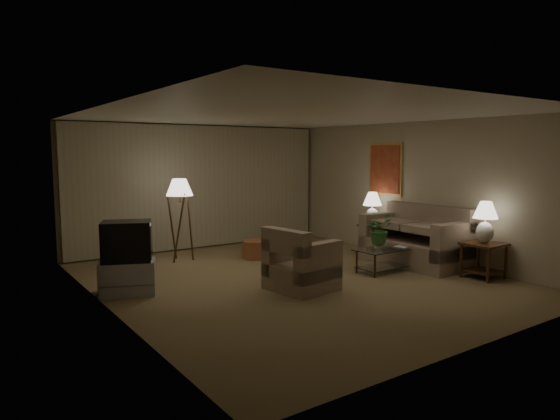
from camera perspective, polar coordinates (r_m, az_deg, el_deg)
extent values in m
plane|color=olive|center=(8.40, 1.55, -7.87)|extent=(7.00, 7.00, 0.00)
cube|color=#C0B093|center=(11.17, -9.12, 2.67)|extent=(6.00, 0.04, 2.70)
cube|color=#C0B093|center=(6.84, -19.12, -0.04)|extent=(0.04, 7.00, 2.70)
cube|color=#C0B093|center=(10.23, 15.27, 2.17)|extent=(0.04, 7.00, 2.70)
cube|color=white|center=(8.15, 1.61, 10.83)|extent=(6.00, 7.00, 0.04)
cube|color=#B6AD8D|center=(11.10, -8.94, 2.65)|extent=(5.85, 0.12, 2.65)
cube|color=gold|center=(10.72, 11.96, 4.59)|extent=(0.03, 0.90, 1.10)
cube|color=maroon|center=(10.70, 11.87, 4.59)|extent=(0.02, 0.80, 1.00)
cube|color=gray|center=(9.73, 15.03, -4.70)|extent=(2.01, 1.05, 0.46)
cube|color=gray|center=(7.73, 2.48, -7.60)|extent=(1.12, 1.08, 0.40)
cube|color=#35210E|center=(9.00, 22.30, -3.61)|extent=(0.60, 0.60, 0.04)
cube|color=#35210E|center=(9.09, 22.17, -6.47)|extent=(0.51, 0.51, 0.02)
cylinder|color=#35210E|center=(8.72, 22.69, -5.96)|extent=(0.05, 0.05, 0.56)
cylinder|color=#35210E|center=(8.99, 20.00, -5.48)|extent=(0.05, 0.05, 0.56)
cylinder|color=#35210E|center=(9.14, 24.40, -5.48)|extent=(0.05, 0.05, 0.56)
cylinder|color=#35210E|center=(9.39, 21.77, -5.04)|extent=(0.05, 0.05, 0.56)
cube|color=#35210E|center=(10.61, 10.46, -1.74)|extent=(0.48, 0.40, 0.04)
cube|color=#35210E|center=(10.69, 10.41, -4.18)|extent=(0.41, 0.34, 0.02)
cylinder|color=#35210E|center=(10.42, 10.28, -3.56)|extent=(0.05, 0.05, 0.56)
cylinder|color=#35210E|center=(10.64, 9.13, -3.33)|extent=(0.05, 0.05, 0.56)
cylinder|color=#35210E|center=(10.69, 11.72, -3.34)|extent=(0.05, 0.05, 0.56)
cylinder|color=#35210E|center=(10.90, 10.57, -3.12)|extent=(0.05, 0.05, 0.56)
ellipsoid|color=white|center=(8.97, 22.35, -2.38)|extent=(0.28, 0.28, 0.35)
cylinder|color=white|center=(8.94, 22.41, -1.01)|extent=(0.03, 0.03, 0.08)
cone|color=#EFE3CC|center=(8.92, 22.46, 0.02)|extent=(0.40, 0.40, 0.28)
ellipsoid|color=white|center=(10.59, 10.48, -0.71)|extent=(0.28, 0.28, 0.34)
cylinder|color=white|center=(10.56, 10.51, 0.42)|extent=(0.03, 0.03, 0.08)
cone|color=#EFE3CC|center=(10.55, 10.52, 1.27)|extent=(0.39, 0.39, 0.28)
cube|color=silver|center=(8.98, 11.87, -4.40)|extent=(1.06, 0.58, 0.02)
cube|color=silver|center=(9.04, 11.83, -6.31)|extent=(0.98, 0.50, 0.01)
cylinder|color=#412C1A|center=(8.55, 10.78, -6.35)|extent=(0.04, 0.04, 0.40)
cylinder|color=#412C1A|center=(8.85, 8.76, -5.86)|extent=(0.04, 0.04, 0.40)
cylinder|color=#412C1A|center=(9.21, 14.81, -5.51)|extent=(0.04, 0.04, 0.40)
cylinder|color=#412C1A|center=(9.50, 12.80, -5.10)|extent=(0.04, 0.04, 0.40)
cube|color=#ADADAF|center=(7.81, -16.99, -7.38)|extent=(1.15, 1.06, 0.50)
cube|color=black|center=(7.70, -17.13, -3.42)|extent=(1.05, 0.99, 0.59)
cylinder|color=#35210E|center=(9.79, -11.39, 1.49)|extent=(0.04, 0.04, 0.23)
cone|color=#EFE3CC|center=(9.77, -11.42, 2.58)|extent=(0.52, 0.52, 0.32)
cylinder|color=#955432|center=(9.97, -2.79, -4.51)|extent=(0.70, 0.70, 0.36)
imported|color=white|center=(8.86, 11.22, -3.93)|extent=(0.21, 0.21, 0.17)
imported|color=#347232|center=(8.80, 11.27, -1.71)|extent=(0.52, 0.47, 0.53)
imported|color=olive|center=(9.09, 13.42, -4.20)|extent=(0.20, 0.25, 0.02)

